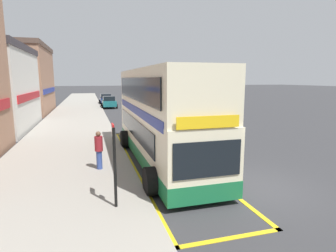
% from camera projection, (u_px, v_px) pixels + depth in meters
% --- Properties ---
extents(ground_plane, '(260.00, 260.00, 0.00)m').
position_uv_depth(ground_plane, '(129.00, 106.00, 40.36)').
color(ground_plane, '#333335').
extents(pavement_near, '(6.00, 76.00, 0.14)m').
position_uv_depth(pavement_near, '(79.00, 107.00, 38.43)').
color(pavement_near, gray).
rests_on(pavement_near, ground).
extents(double_decker_bus, '(3.19, 10.94, 4.40)m').
position_uv_depth(double_decker_bus, '(161.00, 119.00, 13.18)').
color(double_decker_bus, beige).
rests_on(double_decker_bus, ground).
extents(bus_bay_markings, '(3.01, 14.27, 0.01)m').
position_uv_depth(bus_bay_markings, '(160.00, 160.00, 13.56)').
color(bus_bay_markings, gold).
rests_on(bus_bay_markings, ground).
extents(bus_stop_sign, '(0.09, 0.51, 2.49)m').
position_uv_depth(bus_stop_sign, '(114.00, 158.00, 8.13)').
color(bus_stop_sign, black).
rests_on(bus_stop_sign, pavement_near).
extents(terrace_corner, '(9.92, 11.66, 8.77)m').
position_uv_depth(terrace_corner, '(3.00, 79.00, 31.37)').
color(terrace_corner, '#9E7056').
rests_on(terrace_corner, ground).
extents(parked_car_teal_far, '(2.09, 4.20, 1.62)m').
position_uv_depth(parked_car_teal_far, '(109.00, 102.00, 38.08)').
color(parked_car_teal_far, '#196066').
rests_on(parked_car_teal_far, ground).
extents(parked_car_navy_across, '(2.09, 4.20, 1.62)m').
position_uv_depth(parked_car_navy_across, '(106.00, 99.00, 43.85)').
color(parked_car_navy_across, navy).
rests_on(parked_car_navy_across, ground).
extents(parked_car_grey_ahead, '(2.09, 4.20, 1.62)m').
position_uv_depth(parked_car_grey_ahead, '(156.00, 104.00, 35.60)').
color(parked_car_grey_ahead, slate).
rests_on(parked_car_grey_ahead, ground).
extents(pedestrian_waiting_near_sign, '(0.34, 0.34, 1.63)m').
position_uv_depth(pedestrian_waiting_near_sign, '(99.00, 149.00, 11.65)').
color(pedestrian_waiting_near_sign, '#33478C').
rests_on(pedestrian_waiting_near_sign, pavement_near).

